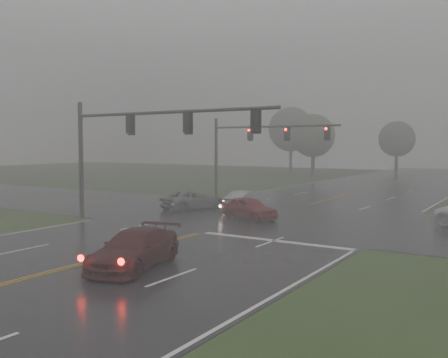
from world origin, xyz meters
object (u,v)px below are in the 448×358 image
Objects in this scene: sedan_maroon at (135,268)px; sedan_silver at (245,208)px; signal_gantry_near at (132,136)px; sedan_red at (249,219)px; car_grey at (194,209)px; signal_gantry_far at (251,142)px.

sedan_silver is at bearing 92.99° from sedan_maroon.
signal_gantry_near is (-2.18, -10.20, 5.50)m from sedan_silver.
sedan_maroon reaches higher than sedan_silver.
sedan_maroon is 1.21× the size of sedan_red.
sedan_red is at bearing 177.87° from car_grey.
signal_gantry_near reaches higher than sedan_maroon.
car_grey is 0.42× the size of signal_gantry_far.
sedan_maroon is at bearing 135.29° from car_grey.
signal_gantry_far is (-8.72, 24.93, 5.19)m from sedan_maroon.
sedan_maroon is at bearing -70.71° from signal_gantry_far.
sedan_silver is at bearing 77.94° from signal_gantry_near.
car_grey is at bearing 39.98° from sedan_silver.
sedan_silver is 3.97m from car_grey.
car_grey is (-8.65, 15.98, 0.00)m from sedan_maroon.
car_grey is at bearing 104.51° from sedan_maroon.
sedan_silver is at bearing -122.15° from car_grey.
sedan_maroon is 12.72m from signal_gantry_near.
sedan_maroon is at bearing 105.91° from sedan_silver.
signal_gantry_near reaches higher than signal_gantry_far.
sedan_red is (-2.62, 13.90, 0.00)m from sedan_maroon.
car_grey is 9.41m from signal_gantry_near.
sedan_silver is at bearing 50.74° from sedan_red.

